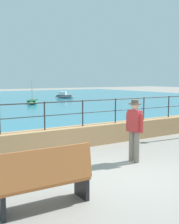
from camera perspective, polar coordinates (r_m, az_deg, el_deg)
name	(u,v)px	position (r m, az deg, el deg)	size (l,w,h in m)	color
ground_plane	(126,175)	(7.14, 7.30, -12.40)	(120.00, 120.00, 0.00)	gray
promenade_wall	(65,138)	(9.64, -4.97, -5.21)	(20.00, 0.56, 0.70)	tan
railing	(64,110)	(9.49, -5.02, 0.48)	(18.44, 0.04, 0.90)	#282623
bench_main	(46,178)	(5.29, -8.71, -12.91)	(1.71, 0.59, 1.13)	#B76633
person_walking	(134,127)	(8.06, 8.94, -3.06)	(0.38, 0.56, 1.75)	slate
boat_0	(33,102)	(26.34, -11.26, 2.02)	(1.93, 2.44, 2.06)	#338C59
boat_4	(64,96)	(33.83, -5.03, 3.22)	(2.29, 2.23, 0.76)	gray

